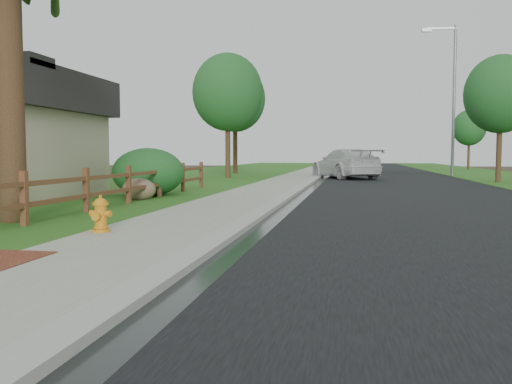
% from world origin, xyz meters
% --- Properties ---
extents(ground, '(120.00, 120.00, 0.00)m').
position_xyz_m(ground, '(0.00, 0.00, 0.00)').
color(ground, '#322B1B').
extents(road, '(8.00, 90.00, 0.02)m').
position_xyz_m(road, '(4.60, 35.00, 0.01)').
color(road, black).
rests_on(road, ground).
extents(curb, '(0.40, 90.00, 0.12)m').
position_xyz_m(curb, '(0.40, 35.00, 0.06)').
color(curb, gray).
rests_on(curb, ground).
extents(wet_gutter, '(0.50, 90.00, 0.00)m').
position_xyz_m(wet_gutter, '(0.75, 35.00, 0.02)').
color(wet_gutter, black).
rests_on(wet_gutter, road).
extents(sidewalk, '(2.20, 90.00, 0.10)m').
position_xyz_m(sidewalk, '(-0.90, 35.00, 0.05)').
color(sidewalk, gray).
rests_on(sidewalk, ground).
extents(grass_strip, '(1.60, 90.00, 0.06)m').
position_xyz_m(grass_strip, '(-2.80, 35.00, 0.03)').
color(grass_strip, '#2C601B').
rests_on(grass_strip, ground).
extents(lawn_near, '(9.00, 90.00, 0.04)m').
position_xyz_m(lawn_near, '(-8.00, 35.00, 0.02)').
color(lawn_near, '#2C601B').
rests_on(lawn_near, ground).
extents(verge_far, '(6.00, 90.00, 0.04)m').
position_xyz_m(verge_far, '(11.50, 35.00, 0.02)').
color(verge_far, '#2C601B').
rests_on(verge_far, ground).
extents(ranch_fence, '(0.12, 16.92, 1.10)m').
position_xyz_m(ranch_fence, '(-3.60, 6.40, 0.62)').
color(ranch_fence, '#522B1B').
rests_on(ranch_fence, ground).
extents(fire_hydrant, '(0.41, 0.33, 0.63)m').
position_xyz_m(fire_hydrant, '(-1.70, 2.05, 0.39)').
color(fire_hydrant, orange).
rests_on(fire_hydrant, sidewalk).
extents(white_suv, '(4.60, 6.27, 1.69)m').
position_xyz_m(white_suv, '(2.00, 25.41, 0.86)').
color(white_suv, silver).
rests_on(white_suv, road).
extents(dark_car_mid, '(2.10, 5.10, 1.73)m').
position_xyz_m(dark_car_mid, '(2.64, 33.83, 0.88)').
color(dark_car_mid, black).
rests_on(dark_car_mid, road).
extents(dark_car_far, '(1.51, 4.11, 1.35)m').
position_xyz_m(dark_car_far, '(2.86, 43.64, 0.69)').
color(dark_car_far, black).
rests_on(dark_car_far, road).
extents(streetlight, '(2.20, 0.44, 9.53)m').
position_xyz_m(streetlight, '(8.52, 29.91, 5.40)').
color(streetlight, slate).
rests_on(streetlight, ground).
extents(boulder, '(1.19, 1.00, 0.69)m').
position_xyz_m(boulder, '(-3.90, 9.04, 0.35)').
color(boulder, brown).
rests_on(boulder, ground).
extents(shrub_d, '(2.46, 2.46, 1.62)m').
position_xyz_m(shrub_d, '(-4.23, 10.65, 0.81)').
color(shrub_d, '#1B4C23').
rests_on(shrub_d, ground).
extents(tree_near_left, '(4.07, 4.07, 7.22)m').
position_xyz_m(tree_near_left, '(-4.72, 24.35, 4.96)').
color(tree_near_left, '#332214').
rests_on(tree_near_left, ground).
extents(tree_near_right, '(3.47, 3.47, 6.24)m').
position_xyz_m(tree_near_right, '(9.49, 21.89, 4.32)').
color(tree_near_right, '#332214').
rests_on(tree_near_right, ground).
extents(tree_mid_left, '(4.36, 4.36, 7.80)m').
position_xyz_m(tree_mid_left, '(-5.95, 31.88, 5.39)').
color(tree_mid_left, '#332214').
rests_on(tree_mid_left, ground).
extents(tree_far_right, '(2.92, 2.92, 5.39)m').
position_xyz_m(tree_far_right, '(12.67, 45.08, 3.77)').
color(tree_far_right, '#332214').
rests_on(tree_far_right, ground).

